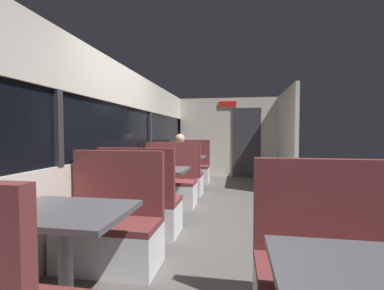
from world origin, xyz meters
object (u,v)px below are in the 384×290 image
dining_table_far_window (185,161)px  bench_far_window_facing_end (179,179)px  bench_mid_window_facing_end (141,208)px  bench_near_window_facing_entry (111,231)px  bench_front_aisle_facing_entry (331,283)px  seated_passenger (180,168)px  bench_far_window_facing_entry (191,170)px  dining_table_mid_window (157,175)px  bench_mid_window_facing_entry (169,187)px  dining_table_near_window (65,224)px

dining_table_far_window → bench_far_window_facing_end: bench_far_window_facing_end is taller
bench_mid_window_facing_end → bench_far_window_facing_end: size_ratio=1.00×
bench_near_window_facing_entry → bench_front_aisle_facing_entry: (1.79, -0.60, 0.00)m
bench_far_window_facing_end → seated_passenger: size_ratio=0.87×
dining_table_far_window → bench_far_window_facing_entry: size_ratio=0.82×
bench_far_window_facing_entry → seated_passenger: seated_passenger is taller
bench_mid_window_facing_end → bench_far_window_facing_end: same height
dining_table_far_window → bench_near_window_facing_entry: bearing=-90.0°
bench_far_window_facing_end → bench_near_window_facing_entry: bearing=-90.0°
dining_table_mid_window → bench_far_window_facing_end: bench_far_window_facing_end is taller
bench_far_window_facing_end → bench_front_aisle_facing_entry: 4.05m
bench_far_window_facing_end → seated_passenger: (0.00, 0.07, 0.21)m
dining_table_mid_window → bench_far_window_facing_entry: 2.93m
bench_mid_window_facing_entry → bench_front_aisle_facing_entry: (1.79, -2.82, 0.00)m
bench_mid_window_facing_end → seated_passenger: size_ratio=0.87×
bench_near_window_facing_entry → dining_table_far_window: (0.00, 3.73, 0.31)m
dining_table_far_window → bench_far_window_facing_end: bearing=-90.0°
bench_front_aisle_facing_entry → seated_passenger: size_ratio=0.87×
bench_mid_window_facing_end → bench_front_aisle_facing_entry: bearing=-38.4°
bench_far_window_facing_end → seated_passenger: seated_passenger is taller
bench_near_window_facing_entry → seated_passenger: bearing=90.0°
bench_mid_window_facing_end → dining_table_far_window: 2.93m
bench_near_window_facing_entry → bench_mid_window_facing_end: size_ratio=1.00×
bench_mid_window_facing_entry → bench_mid_window_facing_end: bearing=-90.0°
dining_table_near_window → bench_front_aisle_facing_entry: bearing=3.2°
bench_near_window_facing_entry → bench_far_window_facing_entry: size_ratio=1.00×
bench_mid_window_facing_end → seated_passenger: seated_passenger is taller
seated_passenger → bench_mid_window_facing_entry: bearing=-90.0°
bench_near_window_facing_entry → bench_mid_window_facing_entry: (0.00, 2.22, 0.00)m
dining_table_near_window → bench_mid_window_facing_entry: (0.00, 2.92, -0.31)m
dining_table_mid_window → bench_mid_window_facing_entry: 0.77m
bench_front_aisle_facing_entry → bench_far_window_facing_entry: bearing=109.6°
dining_table_near_window → bench_front_aisle_facing_entry: (1.79, 0.10, -0.31)m
bench_mid_window_facing_entry → bench_far_window_facing_end: same height
bench_far_window_facing_entry → dining_table_far_window: bearing=-90.0°
bench_mid_window_facing_entry → seated_passenger: bearing=90.0°
bench_near_window_facing_entry → dining_table_far_window: bearing=90.0°
dining_table_near_window → dining_table_far_window: 4.43m
bench_near_window_facing_entry → bench_front_aisle_facing_entry: size_ratio=1.00×
bench_near_window_facing_entry → dining_table_far_window: size_ratio=1.22×
bench_mid_window_facing_end → dining_table_far_window: (0.00, 2.92, 0.31)m
dining_table_near_window → bench_near_window_facing_entry: bearing=90.0°
bench_far_window_facing_end → bench_far_window_facing_entry: size_ratio=1.00×
dining_table_far_window → dining_table_mid_window: bearing=-90.0°
bench_front_aisle_facing_entry → seated_passenger: bearing=115.8°
dining_table_far_window → bench_far_window_facing_entry: 0.77m
bench_mid_window_facing_entry → bench_far_window_facing_entry: (0.00, 2.22, 0.00)m
dining_table_near_window → bench_far_window_facing_end: size_ratio=0.82×
bench_mid_window_facing_entry → dining_table_far_window: bearing=90.0°
bench_far_window_facing_end → bench_front_aisle_facing_entry: same height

